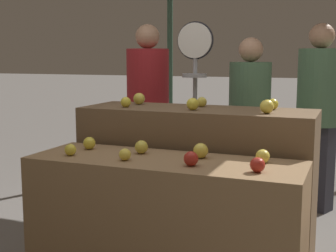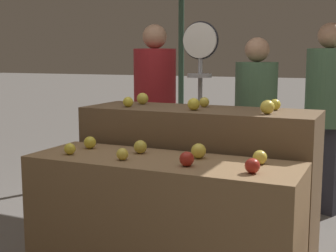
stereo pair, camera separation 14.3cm
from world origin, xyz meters
name	(u,v)px [view 1 (the left image)]	position (x,y,z in m)	size (l,w,h in m)	color
display_counter_front	(164,225)	(0.00, 0.00, 0.40)	(1.62, 0.55, 0.80)	olive
display_counter_back	(196,181)	(0.00, 0.60, 0.52)	(1.62, 0.55, 1.04)	brown
apple_front_0	(70,150)	(-0.57, -0.11, 0.84)	(0.07, 0.07, 0.07)	gold
apple_front_1	(125,155)	(-0.20, -0.11, 0.84)	(0.07, 0.07, 0.07)	yellow
apple_front_2	(191,159)	(0.20, -0.10, 0.84)	(0.08, 0.08, 0.08)	#AD281E
apple_front_3	(258,165)	(0.56, -0.11, 0.84)	(0.08, 0.08, 0.08)	#AD281E
apple_front_4	(89,143)	(-0.56, 0.10, 0.84)	(0.08, 0.08, 0.08)	gold
apple_front_5	(141,147)	(-0.19, 0.10, 0.84)	(0.08, 0.08, 0.08)	gold
apple_front_6	(201,151)	(0.19, 0.11, 0.85)	(0.09, 0.09, 0.09)	yellow
apple_front_7	(263,156)	(0.55, 0.11, 0.84)	(0.08, 0.08, 0.08)	yellow
apple_back_0	(126,102)	(-0.49, 0.48, 1.07)	(0.07, 0.07, 0.07)	gold
apple_back_1	(193,104)	(0.01, 0.49, 1.08)	(0.08, 0.08, 0.08)	gold
apple_back_2	(267,107)	(0.50, 0.48, 1.08)	(0.09, 0.09, 0.09)	yellow
apple_back_3	(139,99)	(-0.49, 0.70, 1.08)	(0.09, 0.09, 0.09)	gold
apple_back_4	(202,102)	(0.00, 0.71, 1.07)	(0.07, 0.07, 0.07)	gold
apple_back_5	(273,104)	(0.50, 0.71, 1.08)	(0.08, 0.08, 0.08)	gold
produce_scale	(195,77)	(-0.21, 1.17, 1.23)	(0.30, 0.20, 1.68)	#99999E
person_vendor_at_scale	(249,116)	(0.18, 1.47, 0.89)	(0.44, 0.44, 1.55)	#2D2D38
person_customer_left	(319,105)	(0.72, 1.91, 0.97)	(0.51, 0.51, 1.69)	#2D2D38
person_customer_right	(148,103)	(-0.77, 1.48, 0.97)	(0.45, 0.45, 1.69)	#2D2D38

